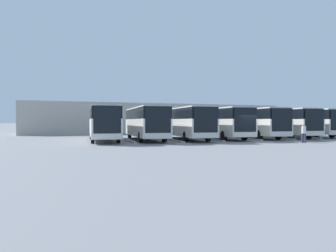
{
  "coord_description": "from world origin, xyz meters",
  "views": [
    {
      "loc": [
        18.53,
        25.77,
        1.95
      ],
      "look_at": [
        5.89,
        -6.15,
        1.43
      ],
      "focal_mm": 35.0,
      "sensor_mm": 36.0,
      "label": 1
    }
  ],
  "objects": [
    {
      "name": "curb_divider_4",
      "position": [
        6.29,
        -3.74,
        0.07
      ],
      "size": [
        1.15,
        7.03,
        0.15
      ],
      "primitive_type": "cube",
      "rotation": [
        0.0,
        0.0,
        -0.13
      ],
      "color": "#9E9E99",
      "rests_on": "ground_plane"
    },
    {
      "name": "bus_0",
      "position": [
        -12.58,
        -6.41,
        1.85
      ],
      "size": [
        4.09,
        12.57,
        3.32
      ],
      "rotation": [
        0.0,
        0.0,
        -0.13
      ],
      "color": "silver",
      "rests_on": "ground_plane"
    },
    {
      "name": "bus_5",
      "position": [
        8.39,
        -6.19,
        1.85
      ],
      "size": [
        4.09,
        12.57,
        3.32
      ],
      "rotation": [
        0.0,
        0.0,
        -0.13
      ],
      "color": "silver",
      "rests_on": "ground_plane"
    },
    {
      "name": "bus_6",
      "position": [
        12.58,
        -6.66,
        1.85
      ],
      "size": [
        4.09,
        12.57,
        3.32
      ],
      "rotation": [
        0.0,
        0.0,
        -0.13
      ],
      "color": "silver",
      "rests_on": "ground_plane"
    },
    {
      "name": "curb_divider_2",
      "position": [
        -2.1,
        -3.86,
        0.07
      ],
      "size": [
        1.15,
        7.03,
        0.15
      ],
      "primitive_type": "cube",
      "rotation": [
        0.0,
        0.0,
        -0.13
      ],
      "color": "#9E9E99",
      "rests_on": "ground_plane"
    },
    {
      "name": "curb_divider_3",
      "position": [
        2.1,
        -3.9,
        0.07
      ],
      "size": [
        1.15,
        7.03,
        0.15
      ],
      "primitive_type": "cube",
      "rotation": [
        0.0,
        0.0,
        -0.13
      ],
      "color": "#9E9E99",
      "rests_on": "ground_plane"
    },
    {
      "name": "curb_divider_1",
      "position": [
        -6.29,
        -3.94,
        0.07
      ],
      "size": [
        1.15,
        7.03,
        0.15
      ],
      "primitive_type": "cube",
      "rotation": [
        0.0,
        0.0,
        -0.13
      ],
      "color": "#9E9E99",
      "rests_on": "ground_plane"
    },
    {
      "name": "ground_plane",
      "position": [
        0.0,
        0.0,
        0.0
      ],
      "size": [
        600.0,
        600.0,
        0.0
      ],
      "primitive_type": "plane",
      "color": "gray"
    },
    {
      "name": "bus_3",
      "position": [
        0.0,
        -5.73,
        1.85
      ],
      "size": [
        4.09,
        12.57,
        3.32
      ],
      "rotation": [
        0.0,
        0.0,
        -0.13
      ],
      "color": "silver",
      "rests_on": "ground_plane"
    },
    {
      "name": "bus_4",
      "position": [
        4.2,
        -5.56,
        1.85
      ],
      "size": [
        4.09,
        12.57,
        3.32
      ],
      "rotation": [
        0.0,
        0.0,
        -0.13
      ],
      "color": "silver",
      "rests_on": "ground_plane"
    },
    {
      "name": "bus_1",
      "position": [
        -8.38,
        -5.77,
        1.85
      ],
      "size": [
        4.09,
        12.57,
        3.32
      ],
      "rotation": [
        0.0,
        0.0,
        -0.13
      ],
      "color": "silver",
      "rests_on": "ground_plane"
    },
    {
      "name": "station_building",
      "position": [
        0.0,
        -27.88,
        2.38
      ],
      "size": [
        42.63,
        15.16,
        4.72
      ],
      "color": "#A8A399",
      "rests_on": "ground_plane"
    },
    {
      "name": "pedestrian",
      "position": [
        -3.53,
        3.06,
        0.93
      ],
      "size": [
        0.51,
        0.51,
        1.73
      ],
      "rotation": [
        0.0,
        0.0,
        2.02
      ],
      "color": "#38384C",
      "rests_on": "ground_plane"
    },
    {
      "name": "curb_divider_0",
      "position": [
        -10.48,
        -4.58,
        0.07
      ],
      "size": [
        1.15,
        7.03,
        0.15
      ],
      "primitive_type": "cube",
      "rotation": [
        0.0,
        0.0,
        -0.13
      ],
      "color": "#9E9E99",
      "rests_on": "ground_plane"
    },
    {
      "name": "curb_divider_5",
      "position": [
        10.48,
        -4.36,
        0.07
      ],
      "size": [
        1.15,
        7.03,
        0.15
      ],
      "primitive_type": "cube",
      "rotation": [
        0.0,
        0.0,
        -0.13
      ],
      "color": "#9E9E99",
      "rests_on": "ground_plane"
    },
    {
      "name": "bus_2",
      "position": [
        -4.19,
        -5.69,
        1.85
      ],
      "size": [
        4.09,
        12.57,
        3.32
      ],
      "rotation": [
        0.0,
        0.0,
        -0.13
      ],
      "color": "silver",
      "rests_on": "ground_plane"
    }
  ]
}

